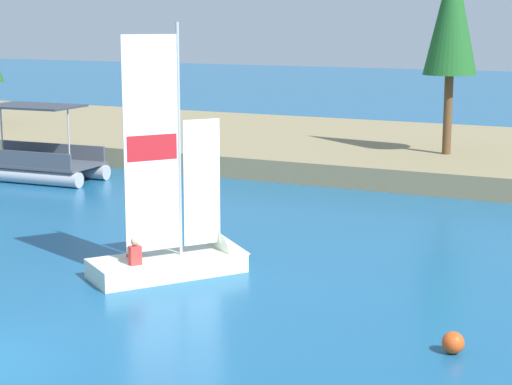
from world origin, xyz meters
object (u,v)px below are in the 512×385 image
(shoreline_tree_midleft, at_px, (452,15))
(pontoon_boat, at_px, (36,162))
(sailboat, at_px, (192,254))
(channel_buoy, at_px, (453,343))

(shoreline_tree_midleft, height_order, pontoon_boat, shoreline_tree_midleft)
(sailboat, height_order, channel_buoy, sailboat)
(sailboat, height_order, pontoon_boat, sailboat)
(pontoon_boat, bearing_deg, shoreline_tree_midleft, 26.73)
(channel_buoy, bearing_deg, sailboat, 160.17)
(shoreline_tree_midleft, height_order, channel_buoy, shoreline_tree_midleft)
(shoreline_tree_midleft, height_order, sailboat, shoreline_tree_midleft)
(sailboat, distance_m, channel_buoy, 7.80)
(pontoon_boat, bearing_deg, sailboat, -38.60)
(sailboat, relative_size, pontoon_boat, 1.22)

